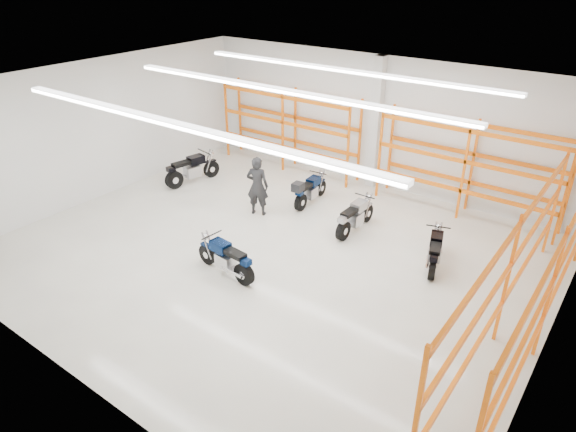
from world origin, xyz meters
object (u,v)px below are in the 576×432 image
Objects in this scene: motorcycle_main at (227,260)px; motorcycle_back_d at (435,252)px; motorcycle_back_b at (308,191)px; motorcycle_back_c at (354,218)px; standing_man at (257,186)px; structural_column at (376,124)px; motorcycle_back_a at (190,170)px.

motorcycle_main is 1.07× the size of motorcycle_back_d.
motorcycle_back_b reaches higher than motorcycle_back_c.
standing_man is 0.43× the size of structural_column.
standing_man reaches higher than motorcycle_back_d.
motorcycle_back_c is 0.44× the size of structural_column.
standing_man is at bearing -7.43° from motorcycle_back_a.
motorcycle_back_d is at bearing -9.47° from motorcycle_back_c.
motorcycle_back_a is 1.10× the size of motorcycle_back_b.
motorcycle_back_c is at bearing 69.97° from motorcycle_main.
motorcycle_back_b is (4.40, 1.04, -0.02)m from motorcycle_back_a.
motorcycle_back_c is at bearing 173.13° from standing_man.
motorcycle_back_d is 0.97× the size of standing_man.
motorcycle_back_c is at bearing -70.11° from structural_column.
motorcycle_back_d is at bearing -0.82° from motorcycle_back_a.
motorcycle_back_d is (2.66, -0.44, -0.02)m from motorcycle_back_c.
motorcycle_back_c is (1.44, 3.95, -0.00)m from motorcycle_main.
motorcycle_main is 4.20m from motorcycle_back_c.
motorcycle_back_b is at bearing -142.29° from standing_man.
motorcycle_main is at bearing -91.57° from structural_column.
standing_man is at bearing -176.75° from motorcycle_back_d.
structural_column is (0.20, 7.37, 1.79)m from motorcycle_main.
motorcycle_back_a is (-5.09, 3.64, 0.05)m from motorcycle_main.
motorcycle_back_b is (-0.69, 4.68, 0.03)m from motorcycle_main.
motorcycle_back_b reaches higher than motorcycle_main.
motorcycle_back_d is at bearing -44.74° from structural_column.
structural_column reaches higher than motorcycle_back_a.
motorcycle_main is 3.59m from standing_man.
motorcycle_back_c is 3.17m from standing_man.
motorcycle_back_a is 4.52m from motorcycle_back_b.
motorcycle_back_b is 1.07× the size of motorcycle_back_d.
structural_column is at bearing 109.89° from motorcycle_back_c.
structural_column is (5.29, 3.73, 1.74)m from motorcycle_back_a.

